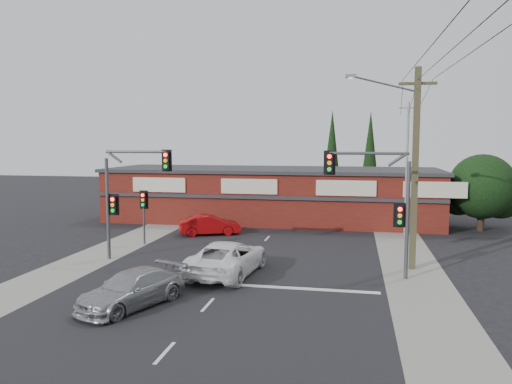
% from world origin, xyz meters
% --- Properties ---
extents(ground, '(120.00, 120.00, 0.00)m').
position_xyz_m(ground, '(0.00, 0.00, 0.00)').
color(ground, black).
rests_on(ground, ground).
extents(road_strip, '(14.00, 70.00, 0.01)m').
position_xyz_m(road_strip, '(0.00, 5.00, 0.01)').
color(road_strip, black).
rests_on(road_strip, ground).
extents(verge_left, '(3.00, 70.00, 0.02)m').
position_xyz_m(verge_left, '(-8.50, 5.00, 0.01)').
color(verge_left, gray).
rests_on(verge_left, ground).
extents(verge_right, '(3.00, 70.00, 0.02)m').
position_xyz_m(verge_right, '(8.50, 5.00, 0.01)').
color(verge_right, gray).
rests_on(verge_right, ground).
extents(stop_line, '(6.50, 0.35, 0.01)m').
position_xyz_m(stop_line, '(3.50, -1.50, 0.01)').
color(stop_line, silver).
rests_on(stop_line, ground).
extents(white_suv, '(3.24, 6.06, 1.62)m').
position_xyz_m(white_suv, '(-0.38, 0.23, 0.81)').
color(white_suv, white).
rests_on(white_suv, ground).
extents(silver_suv, '(3.60, 5.12, 1.38)m').
position_xyz_m(silver_suv, '(-2.86, -5.06, 0.69)').
color(silver_suv, '#9EA0A3').
rests_on(silver_suv, ground).
extents(red_sedan, '(4.39, 2.94, 1.37)m').
position_xyz_m(red_sedan, '(-4.11, 9.86, 0.68)').
color(red_sedan, '#A0090B').
rests_on(red_sedan, ground).
extents(lane_dashes, '(0.12, 51.58, 0.01)m').
position_xyz_m(lane_dashes, '(0.00, 6.99, 0.01)').
color(lane_dashes, silver).
rests_on(lane_dashes, ground).
extents(shop_building, '(27.30, 8.40, 4.22)m').
position_xyz_m(shop_building, '(-0.99, 16.99, 2.13)').
color(shop_building, '#541610').
rests_on(shop_building, ground).
extents(tree_cluster, '(5.90, 5.10, 5.50)m').
position_xyz_m(tree_cluster, '(14.69, 15.44, 2.90)').
color(tree_cluster, '#2D2116').
rests_on(tree_cluster, ground).
extents(conifer_near, '(1.80, 1.80, 9.25)m').
position_xyz_m(conifer_near, '(3.50, 24.00, 5.48)').
color(conifer_near, '#2D2116').
rests_on(conifer_near, ground).
extents(conifer_far, '(1.80, 1.80, 9.25)m').
position_xyz_m(conifer_far, '(7.00, 26.00, 5.48)').
color(conifer_far, '#2D2116').
rests_on(conifer_far, ground).
extents(traffic_mast_left, '(3.77, 0.27, 5.97)m').
position_xyz_m(traffic_mast_left, '(-6.43, 2.00, 3.93)').
color(traffic_mast_left, '#47494C').
rests_on(traffic_mast_left, ground).
extents(traffic_mast_right, '(3.96, 0.27, 5.97)m').
position_xyz_m(traffic_mast_right, '(6.86, 1.00, 3.95)').
color(traffic_mast_right, '#47494C').
rests_on(traffic_mast_right, ground).
extents(pedestal_signal, '(0.55, 0.27, 3.38)m').
position_xyz_m(pedestal_signal, '(-7.20, 6.01, 2.41)').
color(pedestal_signal, '#47494C').
rests_on(pedestal_signal, ground).
extents(utility_pole, '(4.38, 0.59, 10.00)m').
position_xyz_m(utility_pole, '(8.36, 2.99, 5.40)').
color(utility_pole, brown).
rests_on(utility_pole, ground).
extents(steel_pole, '(1.20, 0.16, 9.00)m').
position_xyz_m(steel_pole, '(9.00, 12.00, 4.70)').
color(steel_pole, gray).
rests_on(steel_pole, ground).
extents(power_lines, '(2.01, 29.00, 1.22)m').
position_xyz_m(power_lines, '(8.47, -2.47, 9.04)').
color(power_lines, black).
rests_on(power_lines, ground).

